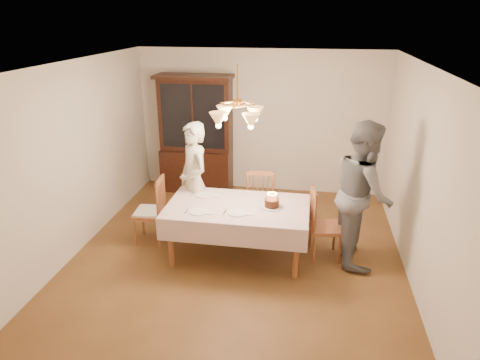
% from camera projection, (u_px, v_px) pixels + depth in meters
% --- Properties ---
extents(ground, '(5.00, 5.00, 0.00)m').
position_uv_depth(ground, '(238.00, 255.00, 6.01)').
color(ground, brown).
rests_on(ground, ground).
extents(room_shell, '(5.00, 5.00, 5.00)m').
position_uv_depth(room_shell, '(237.00, 147.00, 5.43)').
color(room_shell, white).
rests_on(room_shell, ground).
extents(dining_table, '(1.90, 1.10, 0.76)m').
position_uv_depth(dining_table, '(238.00, 211.00, 5.76)').
color(dining_table, brown).
rests_on(dining_table, ground).
extents(china_hutch, '(1.38, 0.54, 2.16)m').
position_uv_depth(china_hutch, '(196.00, 137.00, 7.88)').
color(china_hutch, black).
rests_on(china_hutch, ground).
extents(chair_far_side, '(0.49, 0.47, 1.00)m').
position_uv_depth(chair_far_side, '(260.00, 201.00, 6.64)').
color(chair_far_side, brown).
rests_on(chair_far_side, ground).
extents(chair_left_end, '(0.45, 0.47, 1.00)m').
position_uv_depth(chair_left_end, '(150.00, 213.00, 6.22)').
color(chair_left_end, brown).
rests_on(chair_left_end, ground).
extents(chair_right_end, '(0.48, 0.50, 1.00)m').
position_uv_depth(chair_right_end, '(325.00, 228.00, 5.81)').
color(chair_right_end, brown).
rests_on(chair_right_end, ground).
extents(elderly_woman, '(0.73, 0.76, 1.76)m').
position_uv_depth(elderly_woman, '(194.00, 181.00, 6.23)').
color(elderly_woman, beige).
rests_on(elderly_woman, ground).
extents(adult_in_grey, '(0.84, 1.02, 1.94)m').
position_uv_depth(adult_in_grey, '(363.00, 193.00, 5.59)').
color(adult_in_grey, slate).
rests_on(adult_in_grey, ground).
extents(birthday_cake, '(0.30, 0.30, 0.20)m').
position_uv_depth(birthday_cake, '(272.00, 203.00, 5.67)').
color(birthday_cake, white).
rests_on(birthday_cake, dining_table).
extents(place_setting_near_left, '(0.38, 0.23, 0.02)m').
position_uv_depth(place_setting_near_left, '(199.00, 212.00, 5.53)').
color(place_setting_near_left, white).
rests_on(place_setting_near_left, dining_table).
extents(place_setting_near_right, '(0.39, 0.24, 0.02)m').
position_uv_depth(place_setting_near_right, '(238.00, 213.00, 5.51)').
color(place_setting_near_right, white).
rests_on(place_setting_near_right, dining_table).
extents(place_setting_far_left, '(0.41, 0.26, 0.02)m').
position_uv_depth(place_setting_far_left, '(205.00, 195.00, 6.05)').
color(place_setting_far_left, white).
rests_on(place_setting_far_left, dining_table).
extents(chandelier, '(0.62, 0.62, 0.73)m').
position_uv_depth(chandelier, '(237.00, 116.00, 5.29)').
color(chandelier, '#BF8C3F').
rests_on(chandelier, ground).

